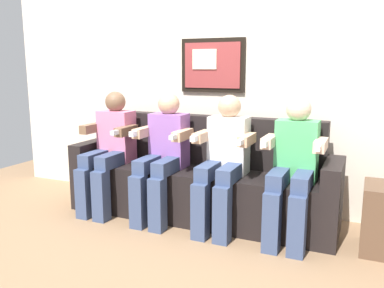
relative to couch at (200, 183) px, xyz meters
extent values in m
plane|color=#8C6B4C|center=(0.00, -0.33, -0.31)|extent=(6.23, 6.23, 0.00)
cube|color=beige|center=(0.00, 0.44, 0.99)|extent=(4.79, 0.05, 2.60)
cube|color=black|center=(-0.04, 0.40, 1.04)|extent=(0.63, 0.03, 0.50)
cube|color=maroon|center=(-0.04, 0.38, 1.04)|extent=(0.55, 0.02, 0.42)
cube|color=beige|center=(-0.11, 0.37, 1.09)|extent=(0.24, 0.02, 0.18)
cube|color=black|center=(0.00, -0.04, -0.09)|extent=(2.11, 0.58, 0.45)
cube|color=black|center=(0.00, 0.18, 0.36)|extent=(2.11, 0.14, 0.45)
cube|color=black|center=(-1.13, -0.04, 0.00)|extent=(0.14, 0.58, 0.62)
cube|color=black|center=(1.13, -0.04, 0.00)|extent=(0.14, 0.58, 0.62)
cube|color=pink|center=(-0.84, -0.05, 0.38)|extent=(0.32, 0.20, 0.48)
sphere|color=brown|center=(-0.84, -0.05, 0.70)|extent=(0.19, 0.19, 0.19)
cube|color=#38476B|center=(-0.93, -0.25, 0.20)|extent=(0.12, 0.40, 0.12)
cube|color=#38476B|center=(-0.75, -0.25, 0.20)|extent=(0.12, 0.40, 0.12)
cube|color=#38476B|center=(-0.93, -0.45, -0.09)|extent=(0.12, 0.12, 0.45)
cube|color=#38476B|center=(-0.75, -0.45, -0.09)|extent=(0.12, 0.12, 0.45)
cube|color=brown|center=(-1.03, -0.17, 0.46)|extent=(0.08, 0.28, 0.08)
cube|color=brown|center=(-0.65, -0.17, 0.46)|extent=(0.08, 0.28, 0.08)
cube|color=white|center=(-0.65, -0.33, 0.47)|extent=(0.04, 0.13, 0.04)
cube|color=#8C59A5|center=(-0.28, -0.05, 0.38)|extent=(0.32, 0.20, 0.48)
sphere|color=tan|center=(-0.28, -0.05, 0.70)|extent=(0.19, 0.19, 0.19)
cube|color=#38476B|center=(-0.37, -0.25, 0.20)|extent=(0.12, 0.40, 0.12)
cube|color=#38476B|center=(-0.19, -0.25, 0.20)|extent=(0.12, 0.40, 0.12)
cube|color=#38476B|center=(-0.37, -0.45, -0.09)|extent=(0.12, 0.12, 0.45)
cube|color=#38476B|center=(-0.19, -0.45, -0.09)|extent=(0.12, 0.12, 0.45)
cube|color=tan|center=(-0.47, -0.17, 0.46)|extent=(0.08, 0.28, 0.08)
cube|color=tan|center=(-0.09, -0.17, 0.46)|extent=(0.08, 0.28, 0.08)
cube|color=white|center=(-0.09, -0.33, 0.47)|extent=(0.04, 0.13, 0.04)
cube|color=white|center=(-0.47, -0.33, 0.47)|extent=(0.04, 0.10, 0.04)
cube|color=white|center=(0.28, -0.05, 0.38)|extent=(0.32, 0.20, 0.48)
sphere|color=tan|center=(0.28, -0.05, 0.70)|extent=(0.19, 0.19, 0.19)
cube|color=#38476B|center=(0.19, -0.25, 0.20)|extent=(0.12, 0.40, 0.12)
cube|color=#38476B|center=(0.37, -0.25, 0.20)|extent=(0.12, 0.40, 0.12)
cube|color=#38476B|center=(0.19, -0.45, -0.09)|extent=(0.12, 0.12, 0.45)
cube|color=#38476B|center=(0.37, -0.45, -0.09)|extent=(0.12, 0.12, 0.45)
cube|color=tan|center=(0.09, -0.17, 0.46)|extent=(0.08, 0.28, 0.08)
cube|color=tan|center=(0.47, -0.17, 0.46)|extent=(0.08, 0.28, 0.08)
cube|color=white|center=(0.47, -0.33, 0.47)|extent=(0.04, 0.13, 0.04)
cube|color=white|center=(0.09, -0.33, 0.47)|extent=(0.04, 0.10, 0.04)
cube|color=#4CB266|center=(0.84, -0.05, 0.38)|extent=(0.32, 0.20, 0.48)
sphere|color=beige|center=(0.84, -0.05, 0.70)|extent=(0.19, 0.19, 0.19)
cube|color=#38476B|center=(0.75, -0.25, 0.20)|extent=(0.12, 0.40, 0.12)
cube|color=#38476B|center=(0.93, -0.25, 0.20)|extent=(0.12, 0.40, 0.12)
cube|color=#38476B|center=(0.75, -0.45, -0.09)|extent=(0.12, 0.12, 0.45)
cube|color=#38476B|center=(0.93, -0.45, -0.09)|extent=(0.12, 0.12, 0.45)
cube|color=beige|center=(0.65, -0.17, 0.46)|extent=(0.08, 0.28, 0.08)
cube|color=beige|center=(1.03, -0.17, 0.46)|extent=(0.08, 0.28, 0.08)
cube|color=white|center=(1.03, -0.33, 0.47)|extent=(0.04, 0.13, 0.04)
cube|color=white|center=(0.65, -0.33, 0.47)|extent=(0.04, 0.10, 0.04)
camera|label=1|loc=(1.34, -3.20, 1.02)|focal=37.63mm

